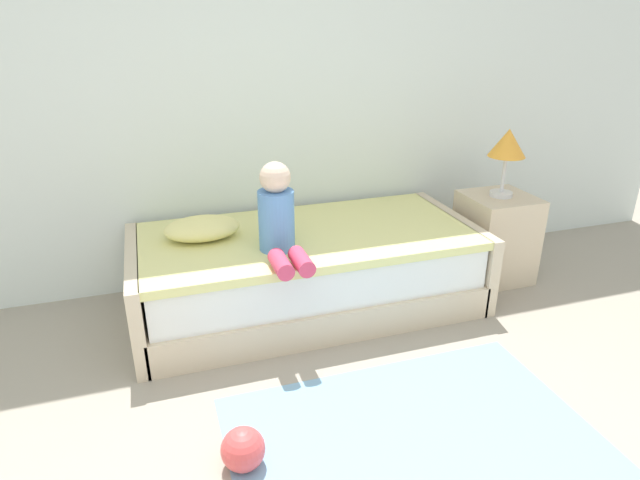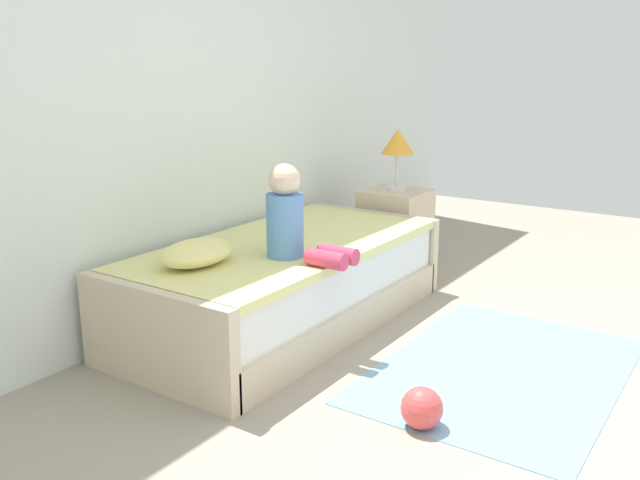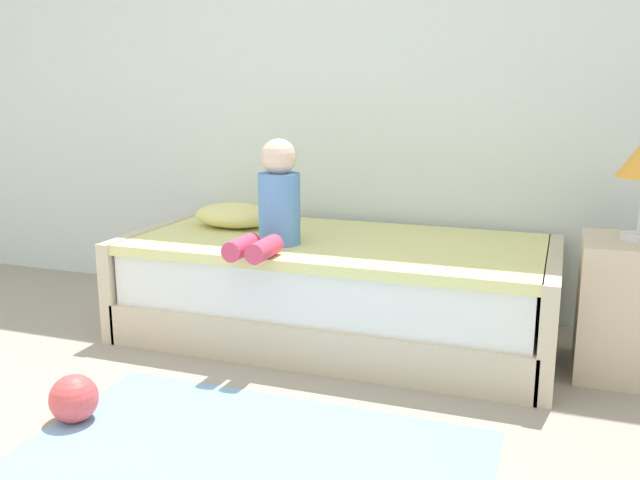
# 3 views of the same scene
# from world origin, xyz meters

# --- Properties ---
(wall_rear) EXTENTS (7.20, 0.10, 2.90)m
(wall_rear) POSITION_xyz_m (0.00, 2.60, 1.45)
(wall_rear) COLOR silver
(wall_rear) RESTS_ON ground
(bed) EXTENTS (2.11, 1.00, 0.50)m
(bed) POSITION_xyz_m (0.37, 2.00, 0.25)
(bed) COLOR beige
(bed) RESTS_ON ground
(nightstand) EXTENTS (0.44, 0.44, 0.60)m
(nightstand) POSITION_xyz_m (1.72, 1.98, 0.30)
(nightstand) COLOR beige
(nightstand) RESTS_ON ground
(table_lamp) EXTENTS (0.24, 0.24, 0.45)m
(table_lamp) POSITION_xyz_m (1.72, 1.98, 0.94)
(table_lamp) COLOR silver
(table_lamp) RESTS_ON nightstand
(child_figure) EXTENTS (0.20, 0.51, 0.50)m
(child_figure) POSITION_xyz_m (0.14, 1.77, 0.70)
(child_figure) COLOR #598CD1
(child_figure) RESTS_ON bed
(pillow) EXTENTS (0.44, 0.30, 0.13)m
(pillow) POSITION_xyz_m (-0.25, 2.10, 0.56)
(pillow) COLOR #F2E58C
(pillow) RESTS_ON bed
(toy_ball) EXTENTS (0.18, 0.18, 0.18)m
(toy_ball) POSITION_xyz_m (-0.28, 0.80, 0.09)
(toy_ball) COLOR #E54C4C
(toy_ball) RESTS_ON ground
(area_rug) EXTENTS (1.60, 1.10, 0.01)m
(area_rug) POSITION_xyz_m (0.46, 0.70, 0.00)
(area_rug) COLOR #7AA8CC
(area_rug) RESTS_ON ground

